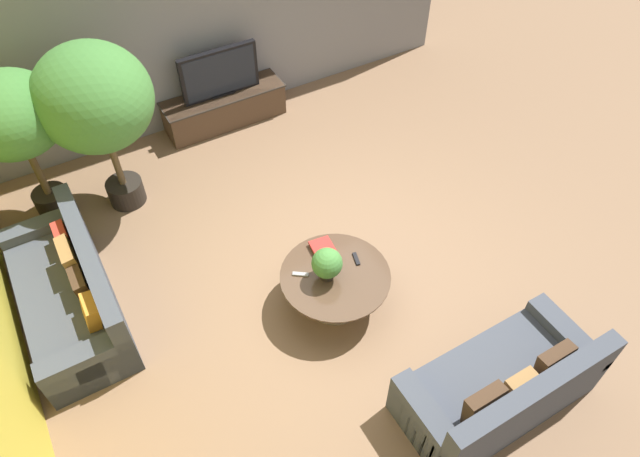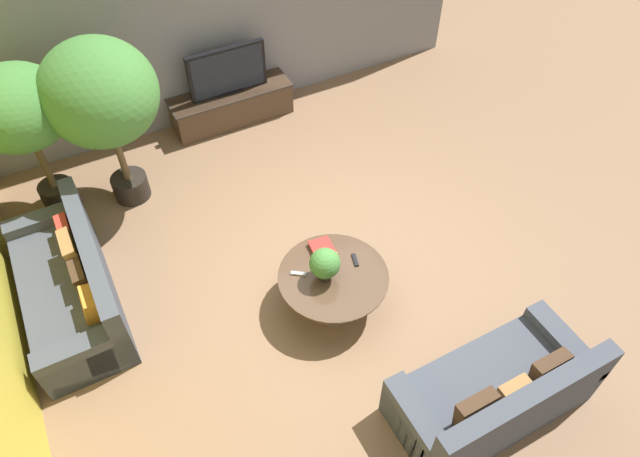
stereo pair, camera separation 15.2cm
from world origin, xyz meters
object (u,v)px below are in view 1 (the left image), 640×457
Objects in this scene: coffee_table at (335,283)px; potted_palm_tall at (13,120)px; couch_by_wall at (72,294)px; potted_plant_tabletop at (327,264)px; media_console at (225,107)px; couch_near_entry at (501,388)px; potted_palm_corner at (95,101)px; television at (220,73)px.

coffee_table is 0.59× the size of potted_palm_tall.
couch_by_wall is 2.59m from potted_plant_tabletop.
potted_palm_tall reaches higher than media_console.
couch_near_entry is 4.90m from potted_palm_corner.
television is (-0.00, -0.00, 0.54)m from media_console.
television reaches higher than media_console.
potted_plant_tabletop is at bearing -62.43° from potted_palm_corner.
potted_palm_tall reaches higher than potted_plant_tabletop.
coffee_table is 0.56× the size of couch_by_wall.
media_console is at bearing 129.81° from couch_by_wall.
potted_palm_corner is at bearing -63.83° from couch_near_entry.
television is at bearing 83.97° from potted_plant_tabletop.
potted_plant_tabletop is (-0.77, 1.73, 0.37)m from couch_near_entry.
media_console is 1.58× the size of television.
potted_palm_tall is 5.07× the size of potted_plant_tabletop.
media_console is 3.44m from potted_plant_tabletop.
television reaches higher than potted_plant_tabletop.
media_console is 3.43m from coffee_table.
potted_palm_tall is (-2.22, 2.78, 1.06)m from coffee_table.
coffee_table is 3.14m from potted_palm_corner.
potted_palm_corner is at bearing 117.57° from potted_plant_tabletop.
couch_by_wall is (-2.62, -2.19, -0.50)m from television.
potted_palm_corner is (-2.10, 4.27, 1.17)m from couch_near_entry.
television reaches higher than couch_by_wall.
couch_by_wall reaches higher than potted_plant_tabletop.
potted_plant_tabletop is at bearing -65.97° from couch_near_entry.
potted_palm_corner reaches higher than media_console.
couch_near_entry is (3.04, -2.93, -0.00)m from couch_by_wall.
coffee_table is at bearing -14.79° from potted_plant_tabletop.
potted_palm_tall is at bearing 127.72° from potted_plant_tabletop.
couch_by_wall is (-2.35, 1.23, -0.03)m from coffee_table.
television is at bearing 26.72° from potted_palm_corner.
potted_palm_tall reaches higher than couch_by_wall.
couch_near_entry is at bearing -65.97° from potted_plant_tabletop.
potted_palm_tall is (-2.49, -0.63, 0.59)m from television.
potted_palm_tall is at bearing -165.77° from media_console.
couch_by_wall reaches higher than coffee_table.
couch_near_entry is (0.41, -5.12, 0.05)m from media_console.
media_console is 0.82× the size of potted_palm_corner.
coffee_table is at bearing -94.57° from television.
media_console is 0.85× the size of couch_by_wall.
couch_by_wall is at bearing 152.41° from coffee_table.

